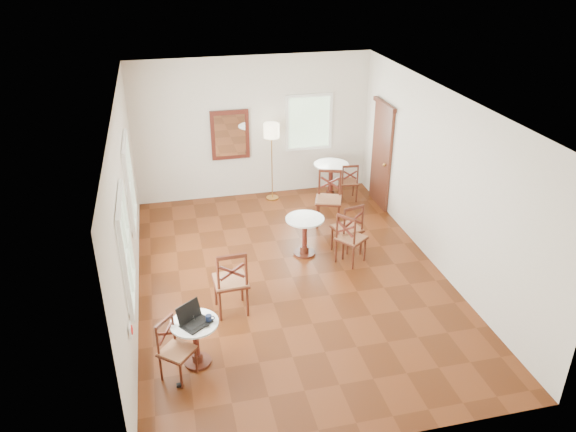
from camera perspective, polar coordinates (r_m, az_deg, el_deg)
The scene contains 17 objects.
ground at distance 9.40m, azimuth 0.42°, elevation -6.26°, with size 7.00×7.00×0.00m, color #5B270F.
room_shell at distance 8.75m, azimuth -0.35°, elevation 5.09°, with size 5.02×7.02×3.01m.
cafe_table_near at distance 7.56m, azimuth -9.39°, elevation -12.18°, with size 0.63×0.63×0.66m.
cafe_table_mid at distance 9.84m, azimuth 1.71°, elevation -1.64°, with size 0.68×0.68×0.72m.
cafe_table_back at distance 12.05m, azimuth 4.38°, elevation 4.01°, with size 0.74×0.74×0.78m.
chair_near_a at distance 8.36m, azimuth -5.85°, elevation -6.62°, with size 0.52×0.52×1.09m.
chair_near_b at distance 7.40m, azimuth -11.39°, elevation -13.24°, with size 0.55×0.55×0.85m.
chair_mid_a at distance 9.91m, azimuth 6.12°, elevation -1.27°, with size 0.55×0.55×0.99m.
chair_mid_b at distance 9.64m, azimuth 6.37°, elevation -2.27°, with size 0.61×0.61×0.95m.
chair_back_a at distance 11.99m, azimuth 6.17°, elevation 3.50°, with size 0.43×0.43×0.85m.
chair_back_b at distance 10.89m, azimuth 4.19°, elevation 1.77°, with size 0.64×0.64×1.08m.
floor_lamp at distance 11.63m, azimuth -1.69°, elevation 8.17°, with size 0.33×0.33×1.68m.
laptop at distance 7.36m, azimuth -9.66°, elevation -10.28°, with size 0.47×0.46×0.26m.
mouse at distance 7.30m, azimuth -8.39°, elevation -10.98°, with size 0.10×0.06×0.04m, color black.
navy_mug at distance 7.37m, azimuth -8.07°, elevation -10.30°, with size 0.12×0.08×0.09m.
water_glass at distance 7.38m, azimuth -9.59°, elevation -10.35°, with size 0.06×0.06×0.09m, color white.
power_adapter at distance 7.52m, azimuth -10.95°, elevation -16.56°, with size 0.09×0.05×0.04m, color black.
Camera 1 is at (-1.86, -7.67, 5.11)m, focal length 34.87 mm.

